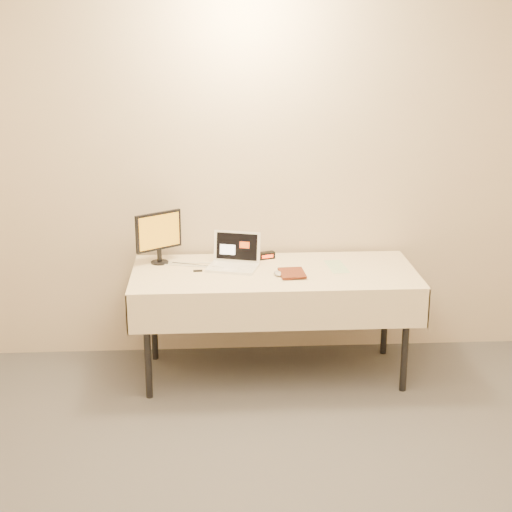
{
  "coord_description": "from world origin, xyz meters",
  "views": [
    {
      "loc": [
        -0.41,
        -2.81,
        2.34
      ],
      "look_at": [
        -0.12,
        1.99,
        0.86
      ],
      "focal_mm": 55.0,
      "sensor_mm": 36.0,
      "label": 1
    }
  ],
  "objects": [
    {
      "name": "book",
      "position": [
        0.03,
        1.95,
        0.85
      ],
      "size": [
        0.16,
        0.03,
        0.21
      ],
      "primitive_type": "imported",
      "rotation": [
        0.0,
        0.0,
        0.06
      ],
      "color": "#96371B",
      "rests_on": "table"
    },
    {
      "name": "usb_dongle",
      "position": [
        -0.5,
        2.06,
        0.74
      ],
      "size": [
        0.06,
        0.02,
        0.01
      ],
      "primitive_type": "cube",
      "rotation": [
        0.0,
        0.0,
        0.08
      ],
      "color": "black",
      "rests_on": "table"
    },
    {
      "name": "alarm_clock",
      "position": [
        -0.03,
        2.32,
        0.76
      ],
      "size": [
        0.12,
        0.08,
        0.05
      ],
      "rotation": [
        0.0,
        0.0,
        0.35
      ],
      "color": "black",
      "rests_on": "table"
    },
    {
      "name": "table",
      "position": [
        0.0,
        2.05,
        0.68
      ],
      "size": [
        1.86,
        0.81,
        0.74
      ],
      "color": "black",
      "rests_on": "ground"
    },
    {
      "name": "clicker",
      "position": [
        0.02,
        1.96,
        0.75
      ],
      "size": [
        0.06,
        0.11,
        0.02
      ],
      "primitive_type": "ellipsoid",
      "rotation": [
        0.0,
        0.0,
        0.16
      ],
      "color": "#B3B3B6",
      "rests_on": "table"
    },
    {
      "name": "monitor",
      "position": [
        -0.76,
        2.26,
        0.94
      ],
      "size": [
        0.29,
        0.21,
        0.35
      ],
      "rotation": [
        0.0,
        0.0,
        0.61
      ],
      "color": "black",
      "rests_on": "table"
    },
    {
      "name": "back_wall",
      "position": [
        0.0,
        2.5,
        1.35
      ],
      "size": [
        4.0,
        0.1,
        2.7
      ],
      "primitive_type": "cube",
      "color": "beige",
      "rests_on": "ground"
    },
    {
      "name": "paper_form",
      "position": [
        0.42,
        2.11,
        0.74
      ],
      "size": [
        0.14,
        0.3,
        0.0
      ],
      "primitive_type": "cube",
      "rotation": [
        0.0,
        0.0,
        0.08
      ],
      "color": "#B8D8AC",
      "rests_on": "table"
    },
    {
      "name": "laptop",
      "position": [
        -0.26,
        2.15,
        0.79
      ],
      "size": [
        0.38,
        0.34,
        0.22
      ],
      "rotation": [
        0.0,
        0.0,
        -0.29
      ],
      "color": "white",
      "rests_on": "table"
    }
  ]
}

